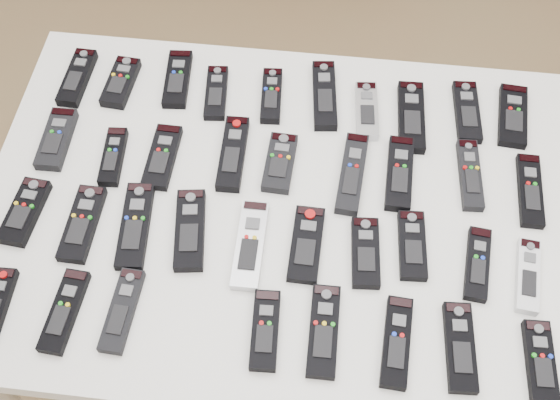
# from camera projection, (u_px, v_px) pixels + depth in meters

# --- Properties ---
(ground) EXTENTS (4.00, 4.00, 0.00)m
(ground) POSITION_uv_depth(u_px,v_px,m) (282.00, 300.00, 2.19)
(ground) COLOR #96724C
(ground) RESTS_ON ground
(table) EXTENTS (1.25, 0.88, 0.78)m
(table) POSITION_uv_depth(u_px,v_px,m) (280.00, 219.00, 1.51)
(table) COLOR white
(table) RESTS_ON ground
(remote_0) EXTENTS (0.06, 0.17, 0.02)m
(remote_0) POSITION_uv_depth(u_px,v_px,m) (77.00, 78.00, 1.64)
(remote_0) COLOR black
(remote_0) RESTS_ON table
(remote_1) EXTENTS (0.07, 0.15, 0.02)m
(remote_1) POSITION_uv_depth(u_px,v_px,m) (121.00, 83.00, 1.63)
(remote_1) COLOR black
(remote_1) RESTS_ON table
(remote_2) EXTENTS (0.07, 0.17, 0.02)m
(remote_2) POSITION_uv_depth(u_px,v_px,m) (178.00, 79.00, 1.64)
(remote_2) COLOR black
(remote_2) RESTS_ON table
(remote_3) EXTENTS (0.06, 0.16, 0.02)m
(remote_3) POSITION_uv_depth(u_px,v_px,m) (216.00, 93.00, 1.62)
(remote_3) COLOR black
(remote_3) RESTS_ON table
(remote_4) EXTENTS (0.06, 0.15, 0.02)m
(remote_4) POSITION_uv_depth(u_px,v_px,m) (271.00, 96.00, 1.61)
(remote_4) COLOR black
(remote_4) RESTS_ON table
(remote_5) EXTENTS (0.07, 0.20, 0.02)m
(remote_5) POSITION_uv_depth(u_px,v_px,m) (324.00, 95.00, 1.61)
(remote_5) COLOR black
(remote_5) RESTS_ON table
(remote_6) EXTENTS (0.06, 0.16, 0.02)m
(remote_6) POSITION_uv_depth(u_px,v_px,m) (367.00, 111.00, 1.58)
(remote_6) COLOR #B7B7BC
(remote_6) RESTS_ON table
(remote_7) EXTENTS (0.06, 0.19, 0.02)m
(remote_7) POSITION_uv_depth(u_px,v_px,m) (411.00, 117.00, 1.57)
(remote_7) COLOR black
(remote_7) RESTS_ON table
(remote_8) EXTENTS (0.06, 0.17, 0.02)m
(remote_8) POSITION_uv_depth(u_px,v_px,m) (467.00, 112.00, 1.58)
(remote_8) COLOR black
(remote_8) RESTS_ON table
(remote_9) EXTENTS (0.07, 0.17, 0.02)m
(remote_9) POSITION_uv_depth(u_px,v_px,m) (513.00, 116.00, 1.58)
(remote_9) COLOR black
(remote_9) RESTS_ON table
(remote_10) EXTENTS (0.06, 0.16, 0.02)m
(remote_10) POSITION_uv_depth(u_px,v_px,m) (57.00, 139.00, 1.54)
(remote_10) COLOR black
(remote_10) RESTS_ON table
(remote_11) EXTENTS (0.05, 0.15, 0.02)m
(remote_11) POSITION_uv_depth(u_px,v_px,m) (113.00, 157.00, 1.52)
(remote_11) COLOR black
(remote_11) RESTS_ON table
(remote_12) EXTENTS (0.06, 0.16, 0.02)m
(remote_12) POSITION_uv_depth(u_px,v_px,m) (162.00, 157.00, 1.52)
(remote_12) COLOR black
(remote_12) RESTS_ON table
(remote_13) EXTENTS (0.06, 0.19, 0.02)m
(remote_13) POSITION_uv_depth(u_px,v_px,m) (233.00, 154.00, 1.52)
(remote_13) COLOR black
(remote_13) RESTS_ON table
(remote_14) EXTENTS (0.06, 0.15, 0.02)m
(remote_14) POSITION_uv_depth(u_px,v_px,m) (280.00, 163.00, 1.51)
(remote_14) COLOR black
(remote_14) RESTS_ON table
(remote_15) EXTENTS (0.06, 0.20, 0.02)m
(remote_15) POSITION_uv_depth(u_px,v_px,m) (352.00, 174.00, 1.49)
(remote_15) COLOR black
(remote_15) RESTS_ON table
(remote_16) EXTENTS (0.06, 0.18, 0.02)m
(remote_16) POSITION_uv_depth(u_px,v_px,m) (399.00, 173.00, 1.49)
(remote_16) COLOR black
(remote_16) RESTS_ON table
(remote_17) EXTENTS (0.05, 0.18, 0.02)m
(remote_17) POSITION_uv_depth(u_px,v_px,m) (470.00, 175.00, 1.49)
(remote_17) COLOR black
(remote_17) RESTS_ON table
(remote_18) EXTENTS (0.05, 0.18, 0.02)m
(remote_18) POSITION_uv_depth(u_px,v_px,m) (530.00, 191.00, 1.47)
(remote_18) COLOR black
(remote_18) RESTS_ON table
(remote_19) EXTENTS (0.07, 0.16, 0.02)m
(remote_19) POSITION_uv_depth(u_px,v_px,m) (25.00, 212.00, 1.44)
(remote_19) COLOR black
(remote_19) RESTS_ON table
(remote_20) EXTENTS (0.06, 0.17, 0.02)m
(remote_20) POSITION_uv_depth(u_px,v_px,m) (82.00, 224.00, 1.42)
(remote_20) COLOR black
(remote_20) RESTS_ON table
(remote_21) EXTENTS (0.07, 0.20, 0.02)m
(remote_21) POSITION_uv_depth(u_px,v_px,m) (135.00, 226.00, 1.42)
(remote_21) COLOR black
(remote_21) RESTS_ON table
(remote_22) EXTENTS (0.08, 0.19, 0.02)m
(remote_22) POSITION_uv_depth(u_px,v_px,m) (190.00, 230.00, 1.42)
(remote_22) COLOR black
(remote_22) RESTS_ON table
(remote_23) EXTENTS (0.06, 0.20, 0.02)m
(remote_23) POSITION_uv_depth(u_px,v_px,m) (250.00, 245.00, 1.40)
(remote_23) COLOR #B7B7BC
(remote_23) RESTS_ON table
(remote_24) EXTENTS (0.06, 0.17, 0.02)m
(remote_24) POSITION_uv_depth(u_px,v_px,m) (306.00, 244.00, 1.40)
(remote_24) COLOR black
(remote_24) RESTS_ON table
(remote_25) EXTENTS (0.06, 0.15, 0.02)m
(remote_25) POSITION_uv_depth(u_px,v_px,m) (365.00, 253.00, 1.39)
(remote_25) COLOR black
(remote_25) RESTS_ON table
(remote_26) EXTENTS (0.06, 0.15, 0.02)m
(remote_26) POSITION_uv_depth(u_px,v_px,m) (412.00, 245.00, 1.40)
(remote_26) COLOR black
(remote_26) RESTS_ON table
(remote_27) EXTENTS (0.06, 0.16, 0.02)m
(remote_27) POSITION_uv_depth(u_px,v_px,m) (477.00, 264.00, 1.38)
(remote_27) COLOR black
(remote_27) RESTS_ON table
(remote_28) EXTENTS (0.06, 0.16, 0.02)m
(remote_28) POSITION_uv_depth(u_px,v_px,m) (528.00, 276.00, 1.36)
(remote_28) COLOR silver
(remote_28) RESTS_ON table
(remote_30) EXTENTS (0.06, 0.17, 0.02)m
(remote_30) POSITION_uv_depth(u_px,v_px,m) (64.00, 311.00, 1.32)
(remote_30) COLOR black
(remote_30) RESTS_ON table
(remote_31) EXTENTS (0.05, 0.17, 0.02)m
(remote_31) POSITION_uv_depth(u_px,v_px,m) (122.00, 310.00, 1.32)
(remote_31) COLOR black
(remote_31) RESTS_ON table
(remote_32) EXTENTS (0.06, 0.16, 0.02)m
(remote_32) POSITION_uv_depth(u_px,v_px,m) (265.00, 330.00, 1.30)
(remote_32) COLOR black
(remote_32) RESTS_ON table
(remote_33) EXTENTS (0.06, 0.18, 0.02)m
(remote_33) POSITION_uv_depth(u_px,v_px,m) (324.00, 331.00, 1.30)
(remote_33) COLOR black
(remote_33) RESTS_ON table
(remote_34) EXTENTS (0.06, 0.18, 0.02)m
(remote_34) POSITION_uv_depth(u_px,v_px,m) (397.00, 342.00, 1.29)
(remote_34) COLOR black
(remote_34) RESTS_ON table
(remote_35) EXTENTS (0.06, 0.17, 0.02)m
(remote_35) POSITION_uv_depth(u_px,v_px,m) (460.00, 347.00, 1.28)
(remote_35) COLOR black
(remote_35) RESTS_ON table
(remote_36) EXTENTS (0.05, 0.16, 0.02)m
(remote_36) POSITION_uv_depth(u_px,v_px,m) (540.00, 363.00, 1.27)
(remote_36) COLOR black
(remote_36) RESTS_ON table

